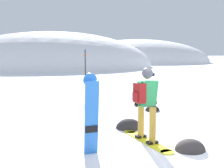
% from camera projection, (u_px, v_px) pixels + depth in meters
% --- Properties ---
extents(ground_plane, '(300.00, 300.00, 0.00)m').
position_uv_depth(ground_plane, '(176.00, 151.00, 5.47)').
color(ground_plane, white).
extents(ridge_peak_main, '(29.13, 26.22, 10.24)m').
position_uv_depth(ridge_peak_main, '(55.00, 67.00, 39.09)').
color(ridge_peak_main, white).
rests_on(ridge_peak_main, ground).
extents(ridge_peak_far, '(31.56, 28.40, 10.01)m').
position_uv_depth(ridge_peak_far, '(138.00, 62.00, 58.32)').
color(ridge_peak_far, white).
rests_on(ridge_peak_far, ground).
extents(snowboarder_main, '(0.64, 1.83, 1.71)m').
position_uv_depth(snowboarder_main, '(146.00, 103.00, 5.97)').
color(snowboarder_main, yellow).
rests_on(snowboarder_main, ground).
extents(spare_snowboard, '(0.28, 0.21, 1.65)m').
position_uv_depth(spare_snowboard, '(91.00, 114.00, 5.19)').
color(spare_snowboard, blue).
rests_on(spare_snowboard, ground).
extents(piste_marker_near, '(0.20, 0.20, 2.22)m').
position_uv_depth(piste_marker_near, '(85.00, 74.00, 9.83)').
color(piste_marker_near, black).
rests_on(piste_marker_near, ground).
extents(rock_dark, '(0.53, 0.45, 0.37)m').
position_uv_depth(rock_dark, '(152.00, 111.00, 9.34)').
color(rock_dark, '#282628').
rests_on(rock_dark, ground).
extents(rock_mid, '(0.73, 0.62, 0.51)m').
position_uv_depth(rock_mid, '(129.00, 128.00, 7.17)').
color(rock_mid, '#282628').
rests_on(rock_mid, ground).
extents(rock_small, '(0.66, 0.56, 0.47)m').
position_uv_depth(rock_small, '(190.00, 150.00, 5.55)').
color(rock_small, '#383333').
rests_on(rock_small, ground).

